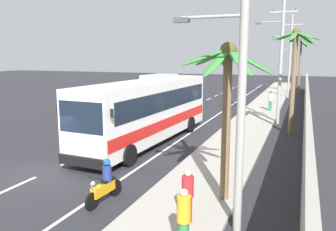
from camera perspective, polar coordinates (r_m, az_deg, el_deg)
The scene contains 16 objects.
ground_plane at distance 16.27m, azimuth -19.49°, elevation -8.85°, with size 160.00×160.00×0.00m, color #28282D.
sidewalk_kerb at distance 22.36m, azimuth 12.00°, elevation -3.22°, with size 3.20×90.00×0.14m, color #A8A399.
lane_markings at distance 28.14m, azimuth 4.29°, elevation -0.47°, with size 3.65×71.65×0.01m.
boundary_wall at distance 25.79m, azimuth 21.96°, elevation 0.66°, with size 0.24×60.00×2.48m, color #9E998E.
coach_bus_foreground at distance 20.02m, azimuth -3.24°, elevation 1.19°, with size 3.39×12.39×3.92m.
motorcycle_beside_bus at distance 12.44m, azimuth -10.41°, elevation -11.20°, with size 0.56×1.96×1.54m.
pedestrian_near_kerb at distance 32.38m, azimuth 16.62°, elevation 2.44°, with size 0.36×0.36×1.79m.
pedestrian_midwalk at distance 10.51m, azimuth 3.28°, elevation -13.03°, with size 0.36×0.36×1.63m.
pedestrian_far_walk at distance 8.99m, azimuth 2.64°, elevation -16.87°, with size 0.36×0.36×1.71m.
utility_pole_nearest at distance 9.67m, azimuth 11.82°, elevation 6.73°, with size 3.13×0.24×8.59m.
utility_pole_mid at distance 26.76m, azimuth 18.14°, elevation 9.79°, with size 2.93×0.24×9.94m.
utility_pole_far at distance 43.94m, azimuth 19.49°, elevation 9.56°, with size 3.46×0.24×9.73m.
utility_pole_distant at distance 61.12m, azimuth 20.27°, elevation 8.74°, with size 3.55×0.24×8.27m.
palm_nearest at distance 23.22m, azimuth 20.27°, elevation 8.86°, with size 2.99×2.96×6.73m.
palm_second at distance 47.47m, azimuth 21.14°, elevation 9.49°, with size 3.26×3.22×7.20m.
palm_third at distance 11.58m, azimuth 9.76°, elevation 4.63°, with size 2.94×3.00×5.52m.
Camera 1 is at (10.32, -11.50, 5.09)m, focal length 36.79 mm.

